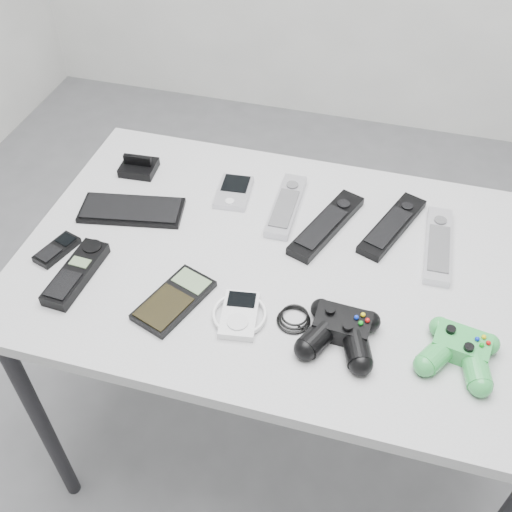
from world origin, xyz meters
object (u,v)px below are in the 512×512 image
(controller_black, at_px, (341,330))
(controller_green, at_px, (460,350))
(remote_silver_b, at_px, (438,244))
(calculator, at_px, (174,300))
(mp3_player, at_px, (239,314))
(remote_black_b, at_px, (392,225))
(remote_black_a, at_px, (327,224))
(mobile_phone, at_px, (57,249))
(pda, at_px, (234,192))
(cordless_handset, at_px, (76,273))
(desk, at_px, (286,280))
(pda_keyboard, at_px, (132,210))
(remote_silver_a, at_px, (286,205))

(controller_black, relative_size, controller_green, 1.67)
(controller_black, bearing_deg, remote_silver_b, 64.47)
(calculator, height_order, mp3_player, mp3_player)
(controller_green, bearing_deg, mp3_player, -167.61)
(remote_silver_b, xyz_separation_m, controller_black, (-0.16, -0.30, 0.01))
(remote_black_b, distance_m, calculator, 0.51)
(remote_black_a, height_order, mp3_player, remote_black_a)
(remote_black_a, bearing_deg, mobile_phone, -136.82)
(mobile_phone, height_order, calculator, same)
(pda, bearing_deg, mobile_phone, -142.19)
(controller_black, bearing_deg, remote_black_a, 108.65)
(remote_black_a, xyz_separation_m, mp3_player, (-0.11, -0.30, -0.00))
(calculator, distance_m, controller_green, 0.54)
(mobile_phone, bearing_deg, cordless_handset, -18.98)
(desk, height_order, controller_green, controller_green)
(pda_keyboard, height_order, cordless_handset, cordless_handset)
(mp3_player, bearing_deg, mobile_phone, 162.38)
(remote_silver_a, bearing_deg, remote_silver_b, -6.95)
(remote_black_a, xyz_separation_m, remote_black_b, (0.14, 0.04, -0.00))
(pda, bearing_deg, controller_black, -53.28)
(remote_silver_a, relative_size, mobile_phone, 2.14)
(mobile_phone, distance_m, controller_black, 0.62)
(remote_black_a, distance_m, controller_green, 0.41)
(pda_keyboard, distance_m, controller_black, 0.57)
(mobile_phone, bearing_deg, remote_black_b, 38.95)
(desk, bearing_deg, pda_keyboard, 172.05)
(remote_silver_b, xyz_separation_m, controller_green, (0.05, -0.28, 0.01))
(controller_black, bearing_deg, mobile_phone, 177.27)
(controller_black, bearing_deg, mp3_player, -176.11)
(remote_silver_b, relative_size, controller_black, 0.93)
(pda, height_order, remote_silver_a, remote_silver_a)
(cordless_handset, relative_size, controller_black, 0.73)
(controller_green, bearing_deg, pda_keyboard, 173.85)
(desk, distance_m, mp3_player, 0.20)
(pda_keyboard, distance_m, mp3_player, 0.40)
(remote_silver_a, bearing_deg, mobile_phone, -149.12)
(mobile_phone, bearing_deg, remote_silver_a, 49.11)
(remote_black_a, relative_size, cordless_handset, 1.35)
(desk, relative_size, pda_keyboard, 4.83)
(pda_keyboard, distance_m, cordless_handset, 0.22)
(remote_black_a, height_order, calculator, remote_black_a)
(remote_silver_b, distance_m, mp3_player, 0.46)
(remote_silver_b, xyz_separation_m, mp3_player, (-0.36, -0.30, -0.00))
(remote_silver_a, distance_m, calculator, 0.36)
(remote_silver_a, height_order, controller_black, controller_black)
(remote_black_b, distance_m, controller_black, 0.34)
(pda_keyboard, xyz_separation_m, cordless_handset, (-0.02, -0.22, 0.01))
(remote_silver_a, relative_size, remote_silver_b, 0.93)
(pda_keyboard, bearing_deg, desk, -18.42)
(remote_silver_b, bearing_deg, remote_silver_a, 172.21)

